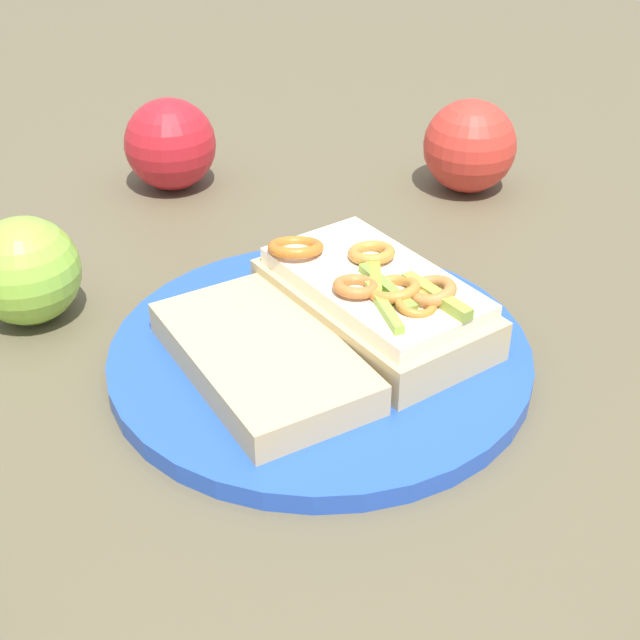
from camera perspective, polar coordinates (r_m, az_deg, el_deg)
ground_plane at (r=0.57m, az=-0.00°, el=-2.75°), size 2.00×2.00×0.00m
plate at (r=0.57m, az=-0.00°, el=-2.23°), size 0.26×0.26×0.01m
sandwich at (r=0.57m, az=3.41°, el=1.31°), size 0.13×0.18×0.05m
bread_slice_side at (r=0.54m, az=-3.64°, el=-2.30°), size 0.14×0.17×0.02m
apple_0 at (r=0.79m, az=-9.40°, el=10.85°), size 0.10×0.10×0.08m
apple_2 at (r=0.79m, az=9.39°, el=10.74°), size 0.09×0.09×0.08m
apple_3 at (r=0.63m, az=-18.02°, el=2.96°), size 0.10×0.10×0.07m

